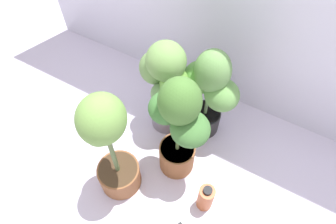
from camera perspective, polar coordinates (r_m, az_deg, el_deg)
The scene contains 6 objects.
ground_plane at distance 1.93m, azimuth 0.73°, elevation -13.98°, with size 8.00×8.00×0.00m, color silver.
potted_plant_center at distance 1.59m, azimuth 2.03°, elevation -2.89°, with size 0.43×0.31×0.82m.
potted_plant_front_left at distance 1.57m, azimuth -11.45°, elevation -6.26°, with size 0.30×0.28×0.84m.
potted_plant_back_center at distance 1.82m, azimuth 8.06°, elevation 4.28°, with size 0.45×0.32×0.72m.
potted_plant_back_left at distance 1.82m, azimuth -0.57°, elevation 5.64°, with size 0.38×0.33×0.73m.
nutrient_bottle at distance 1.80m, azimuth 7.31°, elevation -16.16°, with size 0.09×0.09×0.23m.
Camera 1 is at (0.33, -0.63, 1.80)m, focal length 31.41 mm.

